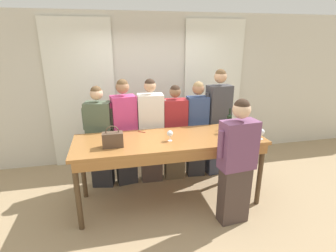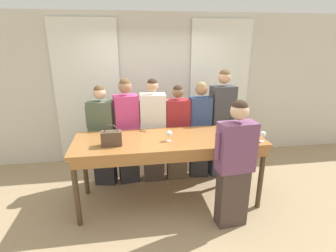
% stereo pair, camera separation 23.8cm
% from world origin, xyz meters
% --- Properties ---
extents(ground_plane, '(18.00, 18.00, 0.00)m').
position_xyz_m(ground_plane, '(0.00, 0.00, 0.00)').
color(ground_plane, tan).
extents(wall_back, '(12.00, 0.06, 2.80)m').
position_xyz_m(wall_back, '(0.00, 1.66, 1.40)').
color(wall_back, beige).
rests_on(wall_back, ground_plane).
extents(curtain_panel_left, '(1.19, 0.03, 2.69)m').
position_xyz_m(curtain_panel_left, '(-1.27, 1.60, 1.34)').
color(curtain_panel_left, white).
rests_on(curtain_panel_left, ground_plane).
extents(curtain_panel_right, '(1.19, 0.03, 2.69)m').
position_xyz_m(curtain_panel_right, '(1.27, 1.60, 1.34)').
color(curtain_panel_right, white).
rests_on(curtain_panel_right, ground_plane).
extents(tasting_bar, '(2.65, 0.90, 1.01)m').
position_xyz_m(tasting_bar, '(0.00, -0.03, 0.91)').
color(tasting_bar, '#9E6633').
rests_on(tasting_bar, ground_plane).
extents(wine_bottle, '(0.08, 0.08, 0.31)m').
position_xyz_m(wine_bottle, '(1.00, 0.22, 1.12)').
color(wine_bottle, black).
rests_on(wine_bottle, tasting_bar).
extents(handbag, '(0.26, 0.13, 0.29)m').
position_xyz_m(handbag, '(-0.78, -0.14, 1.11)').
color(handbag, brown).
rests_on(handbag, tasting_bar).
extents(wine_glass_front_left, '(0.08, 0.08, 0.15)m').
position_xyz_m(wine_glass_front_left, '(1.25, -0.14, 1.11)').
color(wine_glass_front_left, white).
rests_on(wine_glass_front_left, tasting_bar).
extents(wine_glass_front_mid, '(0.08, 0.08, 0.15)m').
position_xyz_m(wine_glass_front_mid, '(1.23, -0.31, 1.11)').
color(wine_glass_front_mid, white).
rests_on(wine_glass_front_mid, tasting_bar).
extents(wine_glass_front_right, '(0.08, 0.08, 0.15)m').
position_xyz_m(wine_glass_front_right, '(1.20, 0.14, 1.11)').
color(wine_glass_front_right, white).
rests_on(wine_glass_front_right, tasting_bar).
extents(wine_glass_center_left, '(0.08, 0.08, 0.15)m').
position_xyz_m(wine_glass_center_left, '(0.80, 0.03, 1.11)').
color(wine_glass_center_left, white).
rests_on(wine_glass_center_left, tasting_bar).
extents(wine_glass_center_mid, '(0.08, 0.08, 0.15)m').
position_xyz_m(wine_glass_center_mid, '(-0.01, -0.10, 1.11)').
color(wine_glass_center_mid, white).
rests_on(wine_glass_center_mid, tasting_bar).
extents(wine_glass_center_right, '(0.08, 0.08, 0.15)m').
position_xyz_m(wine_glass_center_right, '(1.19, 0.02, 1.11)').
color(wine_glass_center_right, white).
rests_on(wine_glass_center_right, tasting_bar).
extents(pen, '(0.10, 0.08, 0.01)m').
position_xyz_m(pen, '(-0.35, 0.33, 1.01)').
color(pen, maroon).
rests_on(pen, tasting_bar).
extents(guest_olive_jacket, '(0.51, 0.33, 1.67)m').
position_xyz_m(guest_olive_jacket, '(-0.97, 0.67, 0.85)').
color(guest_olive_jacket, '#28282D').
rests_on(guest_olive_jacket, ground_plane).
extents(guest_pink_top, '(0.49, 0.31, 1.76)m').
position_xyz_m(guest_pink_top, '(-0.58, 0.67, 0.91)').
color(guest_pink_top, '#28282D').
rests_on(guest_pink_top, ground_plane).
extents(guest_cream_sweater, '(0.52, 0.29, 1.75)m').
position_xyz_m(guest_cream_sweater, '(-0.16, 0.67, 0.88)').
color(guest_cream_sweater, '#473833').
rests_on(guest_cream_sweater, ground_plane).
extents(guest_striped_shirt, '(0.50, 0.26, 1.64)m').
position_xyz_m(guest_striped_shirt, '(0.25, 0.67, 0.83)').
color(guest_striped_shirt, brown).
rests_on(guest_striped_shirt, ground_plane).
extents(guest_navy_coat, '(0.47, 0.24, 1.68)m').
position_xyz_m(guest_navy_coat, '(0.64, 0.67, 0.88)').
color(guest_navy_coat, '#28282D').
rests_on(guest_navy_coat, ground_plane).
extents(guest_beige_cap, '(0.51, 0.30, 1.87)m').
position_xyz_m(guest_beige_cap, '(1.01, 0.67, 0.96)').
color(guest_beige_cap, '#383D51').
rests_on(guest_beige_cap, ground_plane).
extents(host_pouring, '(0.56, 0.28, 1.67)m').
position_xyz_m(host_pouring, '(0.72, -0.64, 0.86)').
color(host_pouring, '#473833').
rests_on(host_pouring, ground_plane).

